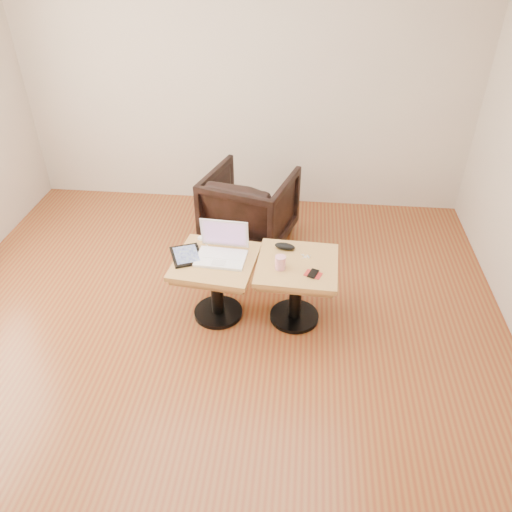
# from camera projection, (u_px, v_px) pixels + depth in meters

# --- Properties ---
(room_shell) EXTENTS (4.52, 4.52, 2.71)m
(room_shell) POSITION_uv_depth(u_px,v_px,m) (198.00, 177.00, 2.92)
(room_shell) COLOR maroon
(room_shell) RESTS_ON ground
(side_table_left) EXTENTS (0.64, 0.64, 0.53)m
(side_table_left) POSITION_uv_depth(u_px,v_px,m) (216.00, 274.00, 3.73)
(side_table_left) COLOR black
(side_table_left) RESTS_ON ground
(side_table_right) EXTENTS (0.61, 0.61, 0.53)m
(side_table_right) POSITION_uv_depth(u_px,v_px,m) (297.00, 277.00, 3.69)
(side_table_right) COLOR black
(side_table_right) RESTS_ON ground
(laptop) EXTENTS (0.38, 0.31, 0.26)m
(laptop) POSITION_uv_depth(u_px,v_px,m) (222.00, 250.00, 3.66)
(laptop) COLOR white
(laptop) RESTS_ON side_table_left
(tablet) EXTENTS (0.30, 0.33, 0.02)m
(tablet) POSITION_uv_depth(u_px,v_px,m) (186.00, 255.00, 3.68)
(tablet) COLOR black
(tablet) RESTS_ON side_table_left
(charging_adapter) EXTENTS (0.05, 0.05, 0.02)m
(charging_adapter) POSITION_uv_depth(u_px,v_px,m) (201.00, 238.00, 3.87)
(charging_adapter) COLOR white
(charging_adapter) RESTS_ON side_table_left
(glasses_case) EXTENTS (0.17, 0.10, 0.05)m
(glasses_case) POSITION_uv_depth(u_px,v_px,m) (285.00, 246.00, 3.75)
(glasses_case) COLOR black
(glasses_case) RESTS_ON side_table_right
(striped_cup) EXTENTS (0.08, 0.08, 0.10)m
(striped_cup) POSITION_uv_depth(u_px,v_px,m) (280.00, 263.00, 3.53)
(striped_cup) COLOR #D13460
(striped_cup) RESTS_ON side_table_right
(earbuds_tangle) EXTENTS (0.07, 0.05, 0.01)m
(earbuds_tangle) POSITION_uv_depth(u_px,v_px,m) (306.00, 256.00, 3.67)
(earbuds_tangle) COLOR white
(earbuds_tangle) RESTS_ON side_table_right
(phone_on_sleeve) EXTENTS (0.14, 0.12, 0.01)m
(phone_on_sleeve) POSITION_uv_depth(u_px,v_px,m) (313.00, 274.00, 3.50)
(phone_on_sleeve) COLOR #A71714
(phone_on_sleeve) RESTS_ON side_table_right
(armchair) EXTENTS (0.93, 0.95, 0.70)m
(armchair) POSITION_uv_depth(u_px,v_px,m) (250.00, 207.00, 4.65)
(armchair) COLOR black
(armchair) RESTS_ON ground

